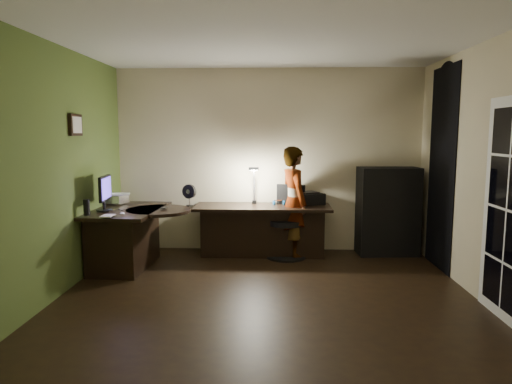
{
  "coord_description": "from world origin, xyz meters",
  "views": [
    {
      "loc": [
        0.06,
        -4.79,
        1.76
      ],
      "look_at": [
        -0.15,
        1.05,
        1.0
      ],
      "focal_mm": 32.0,
      "sensor_mm": 36.0,
      "label": 1
    }
  ],
  "objects_px": {
    "desk_left": "(128,238)",
    "desk_right": "(262,231)",
    "person": "(294,202)",
    "monitor": "(104,198)",
    "office_chair": "(286,222)",
    "cabinet": "(388,211)"
  },
  "relations": [
    {
      "from": "person",
      "to": "desk_left",
      "type": "bearing_deg",
      "value": 84.75
    },
    {
      "from": "desk_right",
      "to": "desk_left",
      "type": "bearing_deg",
      "value": -159.37
    },
    {
      "from": "cabinet",
      "to": "person",
      "type": "relative_size",
      "value": 0.81
    },
    {
      "from": "desk_left",
      "to": "desk_right",
      "type": "bearing_deg",
      "value": 22.64
    },
    {
      "from": "desk_left",
      "to": "office_chair",
      "type": "xyz_separation_m",
      "value": [
        2.09,
        0.55,
        0.12
      ]
    },
    {
      "from": "monitor",
      "to": "office_chair",
      "type": "xyz_separation_m",
      "value": [
        2.31,
        0.76,
        -0.44
      ]
    },
    {
      "from": "monitor",
      "to": "office_chair",
      "type": "height_order",
      "value": "monitor"
    },
    {
      "from": "desk_right",
      "to": "office_chair",
      "type": "bearing_deg",
      "value": -15.3
    },
    {
      "from": "desk_left",
      "to": "monitor",
      "type": "relative_size",
      "value": 2.8
    },
    {
      "from": "desk_right",
      "to": "cabinet",
      "type": "height_order",
      "value": "cabinet"
    },
    {
      "from": "desk_left",
      "to": "cabinet",
      "type": "distance_m",
      "value": 3.66
    },
    {
      "from": "desk_left",
      "to": "person",
      "type": "xyz_separation_m",
      "value": [
        2.2,
        0.62,
        0.4
      ]
    },
    {
      "from": "monitor",
      "to": "desk_left",
      "type": "bearing_deg",
      "value": 38.08
    },
    {
      "from": "desk_left",
      "to": "desk_right",
      "type": "height_order",
      "value": "desk_left"
    },
    {
      "from": "cabinet",
      "to": "desk_left",
      "type": "bearing_deg",
      "value": -171.03
    },
    {
      "from": "desk_left",
      "to": "cabinet",
      "type": "bearing_deg",
      "value": 15.02
    },
    {
      "from": "cabinet",
      "to": "monitor",
      "type": "relative_size",
      "value": 2.63
    },
    {
      "from": "monitor",
      "to": "office_chair",
      "type": "relative_size",
      "value": 0.47
    },
    {
      "from": "desk_left",
      "to": "office_chair",
      "type": "relative_size",
      "value": 1.32
    },
    {
      "from": "person",
      "to": "monitor",
      "type": "bearing_deg",
      "value": 88.01
    },
    {
      "from": "desk_left",
      "to": "office_chair",
      "type": "distance_m",
      "value": 2.16
    },
    {
      "from": "office_chair",
      "to": "person",
      "type": "bearing_deg",
      "value": 49.97
    }
  ]
}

